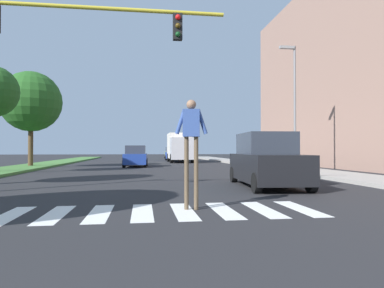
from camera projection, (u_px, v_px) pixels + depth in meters
The scene contains 12 objects.
ground_plane at pixel (148, 166), 28.94m from camera, with size 140.00×140.00×0.00m, color #262628.
crosswalk at pixel (163, 212), 7.64m from camera, with size 6.75×2.20×0.01m.
median_strip at pixel (29, 167), 25.74m from camera, with size 3.08×64.00×0.15m, color #477A38.
tree_distant at pixel (31, 102), 26.34m from camera, with size 4.50×4.50×7.06m.
sidewalk_right at pixel (264, 165), 28.24m from camera, with size 3.00×64.00×0.15m, color #9E9991.
street_lamp_right at pixel (293, 96), 21.28m from camera, with size 1.02×0.24×7.50m.
pedestrian_performer at pixel (191, 136), 7.95m from camera, with size 0.75×0.30×2.49m.
suv_crossing at pixel (267, 161), 12.85m from camera, with size 2.24×4.72×1.97m.
sedan_midblock at pixel (136, 157), 27.72m from camera, with size 1.91×4.26×1.66m.
sedan_distant at pixel (174, 154), 42.94m from camera, with size 2.08×4.12×1.68m.
sedan_far_horizon at pixel (172, 153), 52.40m from camera, with size 2.00×4.60×1.74m.
truck_box_delivery at pixel (180, 147), 37.35m from camera, with size 2.40×6.20×3.10m.
Camera 1 is at (-0.44, 0.82, 1.36)m, focal length 32.87 mm.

